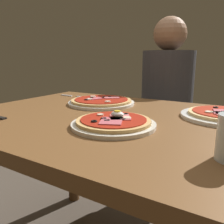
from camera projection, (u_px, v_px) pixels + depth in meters
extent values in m
cube|color=brown|center=(106.00, 120.00, 0.88)|extent=(1.11, 0.84, 0.04)
cylinder|color=#4A3018|center=(72.00, 152.00, 1.50)|extent=(0.07, 0.07, 0.69)
cylinder|color=silver|center=(113.00, 125.00, 0.72)|extent=(0.27, 0.27, 0.01)
cylinder|color=tan|center=(113.00, 121.00, 0.72)|extent=(0.23, 0.23, 0.01)
cylinder|color=#A82314|center=(113.00, 119.00, 0.72)|extent=(0.21, 0.21, 0.00)
torus|color=black|center=(126.00, 114.00, 0.77)|extent=(0.02, 0.02, 0.00)
torus|color=black|center=(94.00, 121.00, 0.68)|extent=(0.02, 0.02, 0.00)
torus|color=black|center=(107.00, 121.00, 0.69)|extent=(0.02, 0.02, 0.00)
torus|color=black|center=(123.00, 119.00, 0.70)|extent=(0.02, 0.02, 0.00)
torus|color=black|center=(120.00, 114.00, 0.76)|extent=(0.02, 0.02, 0.00)
torus|color=black|center=(104.00, 119.00, 0.71)|extent=(0.02, 0.02, 0.00)
cube|color=#C65B66|center=(111.00, 121.00, 0.69)|extent=(0.09, 0.10, 0.00)
cube|color=#D16B70|center=(120.00, 117.00, 0.73)|extent=(0.09, 0.09, 0.00)
cylinder|color=beige|center=(100.00, 115.00, 0.76)|extent=(0.02, 0.02, 0.00)
cylinder|color=beige|center=(114.00, 115.00, 0.76)|extent=(0.02, 0.02, 0.00)
cylinder|color=beige|center=(127.00, 118.00, 0.72)|extent=(0.03, 0.03, 0.00)
ellipsoid|color=white|center=(117.00, 114.00, 0.73)|extent=(0.04, 0.03, 0.02)
cylinder|color=yellow|center=(117.00, 111.00, 0.73)|extent=(0.02, 0.02, 0.00)
cylinder|color=white|center=(101.00, 103.00, 1.08)|extent=(0.31, 0.31, 0.01)
cylinder|color=tan|center=(101.00, 101.00, 1.08)|extent=(0.28, 0.28, 0.01)
cylinder|color=#A82314|center=(101.00, 99.00, 1.08)|extent=(0.25, 0.25, 0.00)
torus|color=black|center=(104.00, 97.00, 1.11)|extent=(0.02, 0.02, 0.00)
torus|color=black|center=(110.00, 97.00, 1.12)|extent=(0.02, 0.02, 0.00)
torus|color=black|center=(92.00, 98.00, 1.08)|extent=(0.02, 0.02, 0.00)
torus|color=black|center=(86.00, 100.00, 1.04)|extent=(0.02, 0.02, 0.00)
cube|color=#C65B66|center=(95.00, 98.00, 1.08)|extent=(0.07, 0.08, 0.00)
cube|color=#D16B70|center=(112.00, 98.00, 1.10)|extent=(0.09, 0.08, 0.00)
cylinder|color=beige|center=(89.00, 99.00, 1.05)|extent=(0.03, 0.03, 0.00)
cylinder|color=beige|center=(108.00, 101.00, 1.00)|extent=(0.02, 0.02, 0.00)
cylinder|color=beige|center=(93.00, 96.00, 1.13)|extent=(0.03, 0.03, 0.00)
cylinder|color=white|center=(223.00, 116.00, 0.82)|extent=(0.29, 0.29, 0.01)
cylinder|color=#E5C17F|center=(223.00, 113.00, 0.82)|extent=(0.24, 0.24, 0.01)
cylinder|color=#B72D19|center=(223.00, 112.00, 0.82)|extent=(0.21, 0.21, 0.00)
torus|color=black|center=(222.00, 115.00, 0.76)|extent=(0.02, 0.02, 0.00)
torus|color=black|center=(221.00, 113.00, 0.78)|extent=(0.02, 0.02, 0.00)
torus|color=black|center=(224.00, 112.00, 0.80)|extent=(0.02, 0.02, 0.00)
torus|color=black|center=(216.00, 107.00, 0.88)|extent=(0.02, 0.02, 0.00)
torus|color=black|center=(213.00, 112.00, 0.80)|extent=(0.02, 0.02, 0.00)
cube|color=#C65B66|center=(221.00, 112.00, 0.80)|extent=(0.07, 0.11, 0.00)
cylinder|color=beige|center=(209.00, 112.00, 0.80)|extent=(0.03, 0.03, 0.00)
cube|color=silver|center=(67.00, 95.00, 1.32)|extent=(0.08, 0.01, 0.00)
cube|color=silver|center=(79.00, 97.00, 1.27)|extent=(0.05, 0.00, 0.00)
cube|color=silver|center=(80.00, 97.00, 1.27)|extent=(0.05, 0.00, 0.00)
cube|color=silver|center=(80.00, 97.00, 1.27)|extent=(0.05, 0.00, 0.00)
cube|color=silver|center=(81.00, 97.00, 1.28)|extent=(0.05, 0.00, 0.00)
cylinder|color=black|center=(163.00, 164.00, 1.58)|extent=(0.29, 0.29, 0.46)
cylinder|color=#38383D|center=(166.00, 93.00, 1.47)|extent=(0.32, 0.32, 0.52)
sphere|color=#9E7051|center=(170.00, 34.00, 1.39)|extent=(0.20, 0.20, 0.20)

